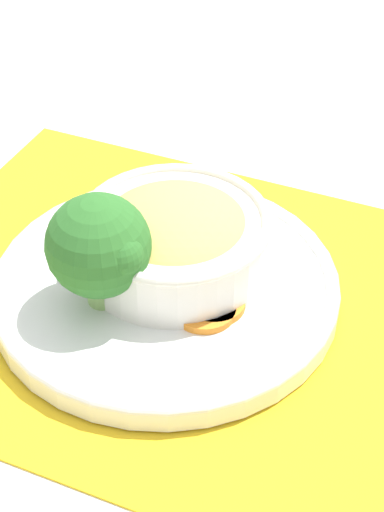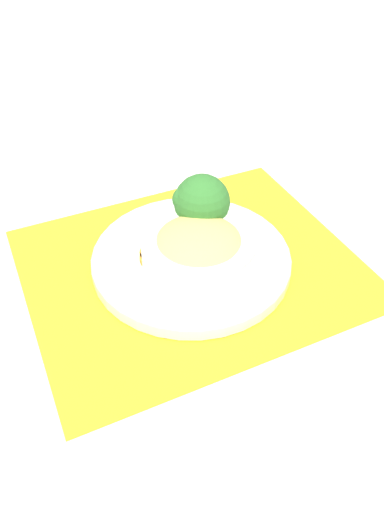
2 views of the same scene
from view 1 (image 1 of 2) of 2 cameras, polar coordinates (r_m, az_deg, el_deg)
ground_plane at (r=0.68m, az=-1.75°, el=-2.92°), size 4.00×4.00×0.00m
placemat at (r=0.68m, az=-1.75°, el=-2.80°), size 0.47×0.39×0.00m
plate at (r=0.67m, az=-1.77°, el=-1.96°), size 0.27×0.27×0.02m
bowl at (r=0.67m, az=-0.97°, el=1.28°), size 0.15×0.15×0.06m
broccoli_floret at (r=0.62m, az=-6.23°, el=0.65°), size 0.08×0.08×0.09m
carrot_slice_near at (r=0.64m, az=0.84°, el=-3.61°), size 0.05×0.05×0.01m
carrot_slice_middle at (r=0.65m, az=1.48°, el=-3.14°), size 0.05×0.05×0.01m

